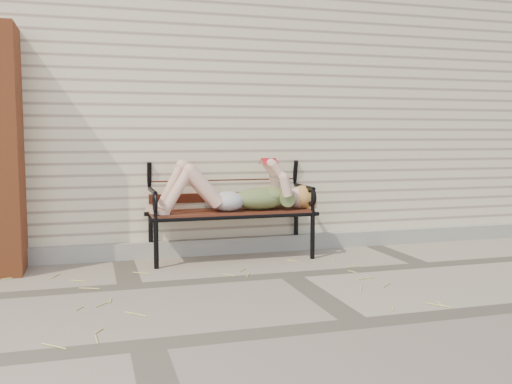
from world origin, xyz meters
name	(u,v)px	position (x,y,z in m)	size (l,w,h in m)	color
ground	(289,275)	(0.00, 0.00, 0.00)	(80.00, 80.00, 0.00)	gray
house_wall	(211,106)	(0.00, 3.00, 1.50)	(8.00, 4.00, 3.00)	beige
foundation_strip	(255,244)	(0.00, 0.97, 0.07)	(8.00, 0.10, 0.15)	#A7A497
garden_bench	(229,194)	(-0.29, 0.84, 0.58)	(1.61, 0.64, 1.04)	black
reading_woman	(233,192)	(-0.28, 0.72, 0.62)	(1.52, 0.34, 0.48)	#0A3F4A
straw_scatter	(150,297)	(-1.14, -0.34, 0.01)	(2.87, 1.65, 0.01)	#D4C567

